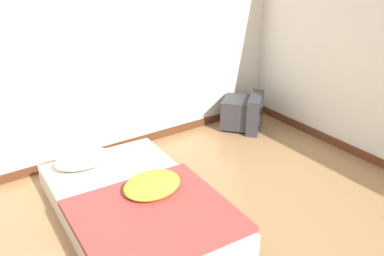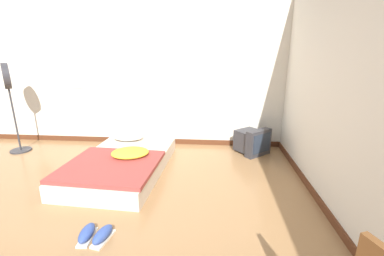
% 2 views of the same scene
% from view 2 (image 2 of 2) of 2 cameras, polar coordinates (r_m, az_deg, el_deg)
% --- Properties ---
extents(ground_plane, '(20.00, 20.00, 0.00)m').
position_cam_2_polar(ground_plane, '(2.81, -27.25, -20.53)').
color(ground_plane, '#997047').
extents(wall_back, '(7.51, 0.08, 2.60)m').
position_cam_2_polar(wall_back, '(4.66, -12.59, 12.11)').
color(wall_back, silver).
rests_on(wall_back, ground_plane).
extents(mattress_bed, '(1.23, 1.91, 0.35)m').
position_cam_2_polar(mattress_bed, '(3.75, -15.27, -7.31)').
color(mattress_bed, beige).
rests_on(mattress_bed, ground_plane).
extents(crt_tv, '(0.61, 0.61, 0.43)m').
position_cam_2_polar(crt_tv, '(4.35, 13.20, -2.87)').
color(crt_tv, '#333338').
rests_on(crt_tv, ground_plane).
extents(sneaker_pair, '(0.29, 0.28, 0.10)m').
position_cam_2_polar(sneaker_pair, '(2.62, -20.79, -21.22)').
color(sneaker_pair, silver).
rests_on(sneaker_pair, ground_plane).
extents(standing_fan, '(0.33, 0.36, 1.46)m').
position_cam_2_polar(standing_fan, '(5.05, -35.58, 7.01)').
color(standing_fan, '#333338').
rests_on(standing_fan, ground_plane).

